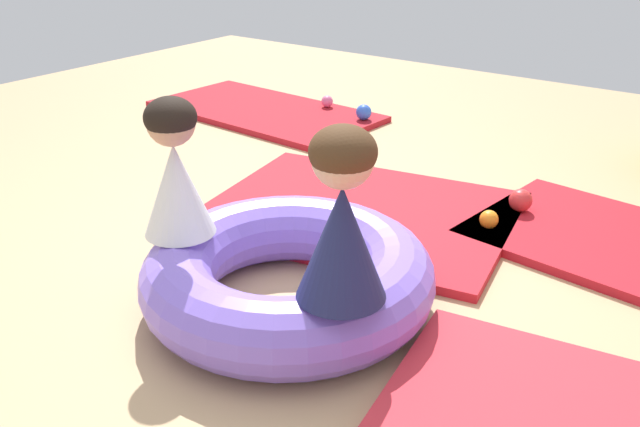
% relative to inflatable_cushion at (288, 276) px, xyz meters
% --- Properties ---
extents(ground_plane, '(8.00, 8.00, 0.00)m').
position_rel_inflatable_cushion_xyz_m(ground_plane, '(-0.05, 0.05, -0.14)').
color(ground_plane, tan).
extents(gym_mat_near_right, '(1.66, 0.93, 0.04)m').
position_rel_inflatable_cushion_xyz_m(gym_mat_near_right, '(-1.73, 1.90, -0.12)').
color(gym_mat_near_right, '#B21923').
rests_on(gym_mat_near_right, ground).
extents(gym_mat_far_left, '(1.59, 1.34, 0.04)m').
position_rel_inflatable_cushion_xyz_m(gym_mat_far_left, '(-0.23, 0.85, -0.12)').
color(gym_mat_far_left, red).
rests_on(gym_mat_far_left, ground).
extents(inflatable_cushion, '(1.08, 1.08, 0.27)m').
position_rel_inflatable_cushion_xyz_m(inflatable_cushion, '(0.00, 0.00, 0.00)').
color(inflatable_cushion, '#8466E0').
rests_on(inflatable_cushion, ground).
extents(child_in_white, '(0.30, 0.30, 0.51)m').
position_rel_inflatable_cushion_xyz_m(child_in_white, '(-0.37, -0.17, 0.39)').
color(child_in_white, white).
rests_on(child_in_white, inflatable_cushion).
extents(child_in_navy, '(0.36, 0.36, 0.55)m').
position_rel_inflatable_cushion_xyz_m(child_in_navy, '(0.36, -0.19, 0.40)').
color(child_in_navy, navy).
rests_on(child_in_navy, inflatable_cushion).
extents(play_ball_blue, '(0.10, 0.10, 0.10)m').
position_rel_inflatable_cushion_xyz_m(play_ball_blue, '(-1.02, 2.09, -0.04)').
color(play_ball_blue, blue).
rests_on(play_ball_blue, gym_mat_near_right).
extents(play_ball_orange, '(0.09, 0.09, 0.09)m').
position_rel_inflatable_cushion_xyz_m(play_ball_orange, '(0.35, 1.01, -0.05)').
color(play_ball_orange, orange).
rests_on(play_ball_orange, gym_mat_front).
extents(play_ball_pink, '(0.08, 0.08, 0.08)m').
position_rel_inflatable_cushion_xyz_m(play_ball_pink, '(-1.39, 2.19, -0.05)').
color(play_ball_pink, pink).
rests_on(play_ball_pink, gym_mat_near_right).
extents(play_ball_green, '(0.10, 0.10, 0.10)m').
position_rel_inflatable_cushion_xyz_m(play_ball_green, '(-0.55, 1.10, -0.05)').
color(play_ball_green, green).
rests_on(play_ball_green, gym_mat_far_left).
extents(play_ball_red, '(0.11, 0.11, 0.11)m').
position_rel_inflatable_cushion_xyz_m(play_ball_red, '(0.40, 1.27, -0.04)').
color(play_ball_red, red).
rests_on(play_ball_red, gym_mat_front).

